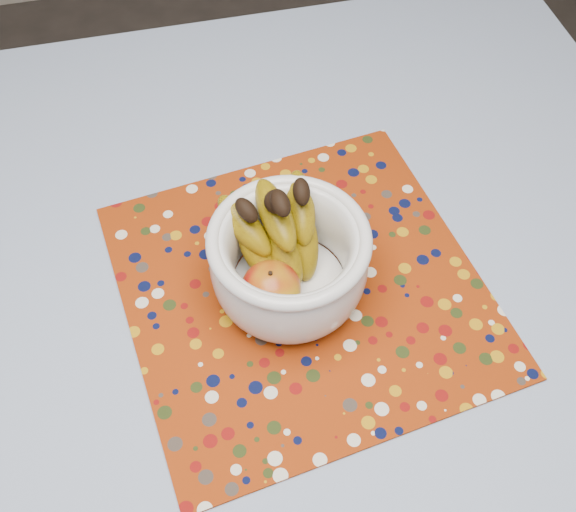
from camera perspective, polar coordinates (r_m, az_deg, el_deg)
The scene contains 4 objects.
table at distance 0.86m, azimuth -4.08°, elevation -12.55°, with size 1.20×1.20×0.75m.
tablecloth at distance 0.79m, azimuth -4.43°, elevation -10.24°, with size 1.32×1.32×0.01m, color slate.
placemat at distance 0.83m, azimuth 1.22°, elevation -2.69°, with size 0.43×0.43×0.00m, color maroon.
fruit_bowl at distance 0.78m, azimuth -0.35°, elevation 0.29°, with size 0.20×0.20×0.16m.
Camera 1 is at (-0.02, -0.34, 1.46)m, focal length 42.00 mm.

